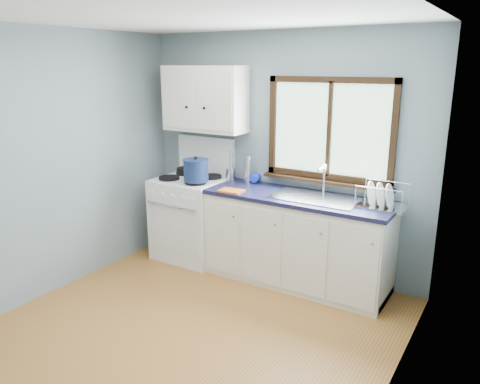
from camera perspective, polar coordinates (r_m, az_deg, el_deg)
The scene contains 18 objects.
floor at distance 4.00m, azimuth -7.78°, elevation -17.71°, with size 3.20×3.60×0.02m, color #A3682D.
ceiling at distance 3.38m, azimuth -9.41°, elevation 21.04°, with size 3.20×3.60×0.02m, color white.
wall_back at distance 4.97m, azimuth 5.06°, elevation 4.67°, with size 3.20×0.02×2.50m, color slate.
wall_left at distance 4.67m, azimuth -23.86°, elevation 2.72°, with size 0.02×3.60×2.50m, color slate.
wall_right at distance 2.77m, azimuth 17.99°, elevation -4.67°, with size 0.02×3.60×2.50m, color slate.
gas_range at distance 5.37m, azimuth -5.88°, elevation -2.88°, with size 0.76×0.69×1.36m.
base_cabinets at distance 4.77m, azimuth 6.91°, elevation -6.34°, with size 1.85×0.60×0.88m.
countertop at distance 4.61m, azimuth 7.09°, elevation -0.68°, with size 1.89×0.64×0.04m, color black.
sink at distance 4.56m, azimuth 9.13°, elevation -1.49°, with size 0.84×0.46×0.44m.
window at distance 4.68m, azimuth 10.80°, elevation 6.61°, with size 1.36×0.10×1.03m.
upper_cabinets at distance 5.18m, azimuth -4.34°, elevation 11.26°, with size 0.95×0.35×0.70m.
skillet at distance 5.45m, azimuth -6.50°, elevation 2.71°, with size 0.35×0.23×0.05m.
stockpot at distance 4.98m, azimuth -5.39°, elevation 2.69°, with size 0.33×0.33×0.27m.
utensil_crock at distance 5.17m, azimuth -1.11°, elevation 2.20°, with size 0.11×0.11×0.34m.
thermos at distance 5.03m, azimuth 0.93°, elevation 2.78°, with size 0.07×0.07×0.30m, color silver.
soap_bottle at distance 5.00m, azimuth 1.67°, elevation 2.48°, with size 0.10×0.10×0.26m, color #142CCD.
dish_towel at distance 4.72m, azimuth -1.05°, elevation 0.15°, with size 0.24×0.17×0.02m, color orange.
dish_rack at distance 4.40m, azimuth 16.84°, elevation -0.98°, with size 0.43×0.33×0.22m.
Camera 1 is at (2.19, -2.55, 2.16)m, focal length 35.00 mm.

